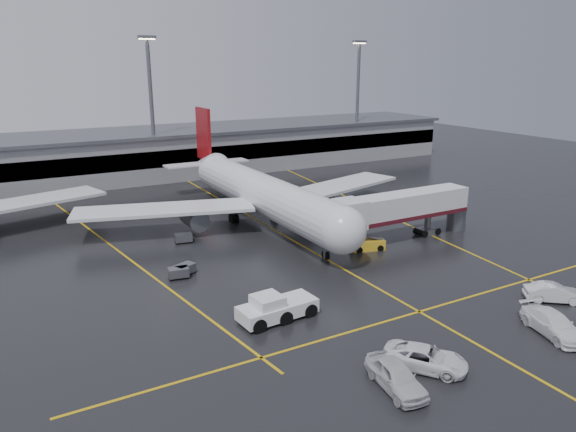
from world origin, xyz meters
TOP-DOWN VIEW (x-y plane):
  - ground at (0.00, 0.00)m, footprint 220.00×220.00m
  - apron_line_centre at (0.00, 0.00)m, footprint 0.25×90.00m
  - apron_line_stop at (0.00, -22.00)m, footprint 60.00×0.25m
  - apron_line_left at (-20.00, 10.00)m, footprint 9.99×69.35m
  - apron_line_right at (18.00, 10.00)m, footprint 7.57×69.64m
  - terminal at (0.00, 47.93)m, footprint 122.00×19.00m
  - light_mast_mid at (-5.00, 42.00)m, footprint 3.00×1.20m
  - light_mast_right at (40.00, 42.00)m, footprint 3.00×1.20m
  - main_airliner at (0.00, 9.70)m, footprint 48.80×45.60m
  - jet_bridge at (11.87, -6.00)m, footprint 19.90×3.40m
  - pushback_tractor at (-11.66, -17.04)m, footprint 7.03×3.38m
  - belt_loader at (5.94, -6.81)m, footprint 4.17×2.67m
  - service_van_a at (-5.92, -28.97)m, footprint 5.77×6.36m
  - service_van_b at (6.57, -30.25)m, footprint 4.06×6.58m
  - service_van_c at (12.17, -26.38)m, footprint 5.13×4.51m
  - service_van_d at (-9.35, -29.84)m, footprint 2.98×5.75m
  - baggage_cart_a at (-15.13, -3.67)m, footprint 2.35×1.97m
  - baggage_cart_b at (-16.01, -4.31)m, footprint 2.18×1.60m
  - baggage_cart_c at (-11.96, 6.12)m, footprint 2.19×1.62m

SIDE VIEW (x-z plane):
  - ground at x=0.00m, z-range 0.00..0.00m
  - apron_line_centre at x=0.00m, z-range 0.00..0.02m
  - apron_line_stop at x=0.00m, z-range 0.00..0.02m
  - apron_line_left at x=-20.00m, z-range 0.00..0.02m
  - apron_line_right at x=18.00m, z-range 0.00..0.02m
  - belt_loader at x=5.94m, z-range -0.62..1.83m
  - baggage_cart_a at x=-15.13m, z-range 0.07..1.19m
  - baggage_cart_b at x=-16.01m, z-range 0.07..1.19m
  - baggage_cart_c at x=-11.96m, z-range 0.07..1.19m
  - service_van_a at x=-5.92m, z-range 0.00..1.64m
  - service_van_c at x=12.17m, z-range 0.00..1.68m
  - service_van_b at x=6.57m, z-range 0.00..1.78m
  - service_van_d at x=-9.35m, z-range 0.00..1.87m
  - pushback_tractor at x=-11.66m, z-range -0.25..2.20m
  - jet_bridge at x=11.87m, z-range 0.91..6.96m
  - main_airliner at x=0.00m, z-range -2.84..11.26m
  - terminal at x=0.00m, z-range 0.02..8.62m
  - light_mast_mid at x=-5.00m, z-range 1.75..27.20m
  - light_mast_right at x=40.00m, z-range 1.75..27.20m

